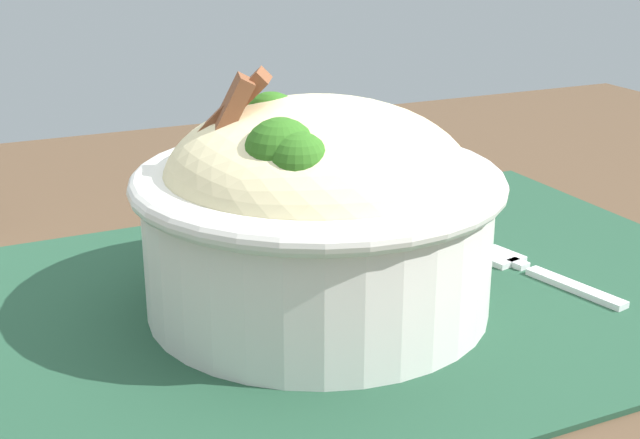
{
  "coord_description": "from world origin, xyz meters",
  "views": [
    {
      "loc": [
        -0.19,
        -0.4,
        0.93
      ],
      "look_at": [
        -0.01,
        -0.0,
        0.78
      ],
      "focal_mm": 49.81,
      "sensor_mm": 36.0,
      "label": 1
    }
  ],
  "objects": [
    {
      "name": "table",
      "position": [
        0.0,
        0.0,
        0.66
      ],
      "size": [
        1.15,
        0.89,
        0.72
      ],
      "color": "#4C3826",
      "rests_on": "ground_plane"
    },
    {
      "name": "placemat",
      "position": [
        0.01,
        0.01,
        0.72
      ],
      "size": [
        0.45,
        0.33,
        0.0
      ],
      "primitive_type": "cube",
      "rotation": [
        0.0,
        0.0,
        0.02
      ],
      "color": "#1E422D",
      "rests_on": "table"
    },
    {
      "name": "bowl",
      "position": [
        -0.02,
        -0.0,
        0.78
      ],
      "size": [
        0.2,
        0.2,
        0.13
      ],
      "color": "silver",
      "rests_on": "placemat"
    },
    {
      "name": "fork",
      "position": [
        0.12,
        -0.01,
        0.73
      ],
      "size": [
        0.04,
        0.13,
        0.0
      ],
      "color": "silver",
      "rests_on": "placemat"
    }
  ]
}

